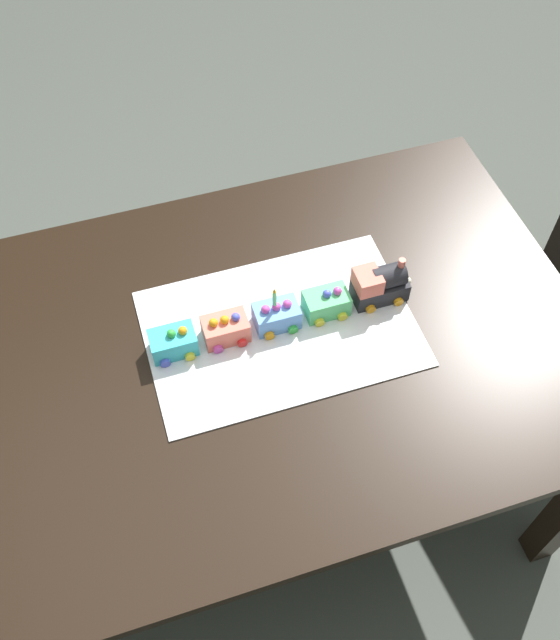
{
  "coord_description": "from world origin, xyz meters",
  "views": [
    {
      "loc": [
        0.26,
        0.84,
        2.06
      ],
      "look_at": [
        -0.01,
        -0.03,
        0.77
      ],
      "focal_mm": 39.85,
      "sensor_mm": 36.0,
      "label": 1
    }
  ],
  "objects_px": {
    "dining_table": "(278,366)",
    "cake_car_tanker_coral": "(225,329)",
    "cake_locomotive": "(380,284)",
    "cake_car_hopper_mint_green": "(326,303)",
    "cake_car_gondola_turquoise": "(173,342)",
    "birthday_candle": "(274,297)",
    "cake_car_flatbed_sky_blue": "(276,315)"
  },
  "relations": [
    {
      "from": "cake_car_hopper_mint_green",
      "to": "cake_car_tanker_coral",
      "type": "height_order",
      "value": "same"
    },
    {
      "from": "dining_table",
      "to": "birthday_candle",
      "type": "height_order",
      "value": "birthday_candle"
    },
    {
      "from": "cake_locomotive",
      "to": "cake_car_tanker_coral",
      "type": "bearing_deg",
      "value": -0.0
    },
    {
      "from": "dining_table",
      "to": "cake_locomotive",
      "type": "relative_size",
      "value": 10.0
    },
    {
      "from": "cake_locomotive",
      "to": "cake_car_flatbed_sky_blue",
      "type": "distance_m",
      "value": 0.25
    },
    {
      "from": "dining_table",
      "to": "cake_locomotive",
      "type": "xyz_separation_m",
      "value": [
        -0.26,
        -0.04,
        0.16
      ]
    },
    {
      "from": "cake_car_flatbed_sky_blue",
      "to": "cake_car_gondola_turquoise",
      "type": "distance_m",
      "value": 0.24
    },
    {
      "from": "cake_locomotive",
      "to": "cake_car_hopper_mint_green",
      "type": "distance_m",
      "value": 0.13
    },
    {
      "from": "dining_table",
      "to": "cake_car_tanker_coral",
      "type": "height_order",
      "value": "cake_car_tanker_coral"
    },
    {
      "from": "cake_car_flatbed_sky_blue",
      "to": "cake_car_tanker_coral",
      "type": "bearing_deg",
      "value": 0.0
    },
    {
      "from": "cake_car_gondola_turquoise",
      "to": "birthday_candle",
      "type": "xyz_separation_m",
      "value": [
        -0.23,
        0.0,
        0.07
      ]
    },
    {
      "from": "cake_locomotive",
      "to": "cake_car_flatbed_sky_blue",
      "type": "relative_size",
      "value": 1.4
    },
    {
      "from": "cake_locomotive",
      "to": "cake_car_hopper_mint_green",
      "type": "height_order",
      "value": "cake_locomotive"
    },
    {
      "from": "cake_locomotive",
      "to": "birthday_candle",
      "type": "bearing_deg",
      "value": -0.0
    },
    {
      "from": "cake_car_hopper_mint_green",
      "to": "cake_car_tanker_coral",
      "type": "xyz_separation_m",
      "value": [
        0.24,
        0.0,
        0.0
      ]
    },
    {
      "from": "cake_locomotive",
      "to": "cake_car_hopper_mint_green",
      "type": "xyz_separation_m",
      "value": [
        0.13,
        -0.0,
        -0.02
      ]
    },
    {
      "from": "cake_locomotive",
      "to": "cake_car_gondola_turquoise",
      "type": "relative_size",
      "value": 1.4
    },
    {
      "from": "cake_car_gondola_turquoise",
      "to": "birthday_candle",
      "type": "relative_size",
      "value": 1.78
    },
    {
      "from": "cake_car_tanker_coral",
      "to": "birthday_candle",
      "type": "relative_size",
      "value": 1.78
    },
    {
      "from": "dining_table",
      "to": "cake_car_tanker_coral",
      "type": "relative_size",
      "value": 14.0
    },
    {
      "from": "cake_locomotive",
      "to": "cake_car_flatbed_sky_blue",
      "type": "bearing_deg",
      "value": -0.0
    },
    {
      "from": "cake_car_flatbed_sky_blue",
      "to": "birthday_candle",
      "type": "bearing_deg",
      "value": 0.0
    },
    {
      "from": "cake_locomotive",
      "to": "cake_car_tanker_coral",
      "type": "relative_size",
      "value": 1.4
    },
    {
      "from": "cake_car_hopper_mint_green",
      "to": "cake_car_tanker_coral",
      "type": "bearing_deg",
      "value": 0.0
    },
    {
      "from": "dining_table",
      "to": "cake_car_gondola_turquoise",
      "type": "bearing_deg",
      "value": -11.21
    },
    {
      "from": "birthday_candle",
      "to": "cake_car_tanker_coral",
      "type": "bearing_deg",
      "value": -0.0
    },
    {
      "from": "cake_car_tanker_coral",
      "to": "cake_car_gondola_turquoise",
      "type": "xyz_separation_m",
      "value": [
        0.12,
        0.0,
        -0.0
      ]
    },
    {
      "from": "dining_table",
      "to": "cake_car_tanker_coral",
      "type": "distance_m",
      "value": 0.18
    },
    {
      "from": "cake_locomotive",
      "to": "cake_car_hopper_mint_green",
      "type": "bearing_deg",
      "value": -0.0
    },
    {
      "from": "dining_table",
      "to": "cake_car_hopper_mint_green",
      "type": "relative_size",
      "value": 14.0
    },
    {
      "from": "cake_car_hopper_mint_green",
      "to": "cake_car_flatbed_sky_blue",
      "type": "relative_size",
      "value": 1.0
    },
    {
      "from": "cake_car_hopper_mint_green",
      "to": "cake_car_gondola_turquoise",
      "type": "bearing_deg",
      "value": 0.0
    }
  ]
}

